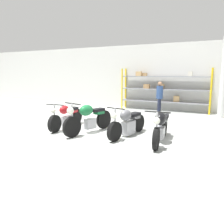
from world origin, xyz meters
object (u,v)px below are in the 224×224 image
motorcycle_green (88,118)px  motorcycle_grey (127,123)px  shelving_rack (163,88)px  motorcycle_black (161,126)px  person_browsing (160,95)px  motorcycle_red (66,116)px

motorcycle_green → motorcycle_grey: (1.34, 0.22, -0.10)m
shelving_rack → motorcycle_black: size_ratio=2.27×
motorcycle_green → motorcycle_grey: size_ratio=1.07×
motorcycle_black → person_browsing: person_browsing is taller
shelving_rack → person_browsing: (0.13, -1.19, -0.27)m
motorcycle_grey → person_browsing: bearing=-168.7°
motorcycle_red → motorcycle_green: motorcycle_green is taller
shelving_rack → motorcycle_grey: shelving_rack is taller
person_browsing → shelving_rack: bearing=-83.5°
shelving_rack → motorcycle_green: size_ratio=2.23×
motorcycle_red → person_browsing: size_ratio=1.26×
shelving_rack → person_browsing: shelving_rack is taller
motorcycle_red → motorcycle_black: bearing=83.9°
motorcycle_black → person_browsing: (-1.13, 4.41, 0.45)m
shelving_rack → motorcycle_grey: bearing=-88.5°
motorcycle_red → person_browsing: bearing=146.9°
motorcycle_red → motorcycle_green: bearing=74.4°
motorcycle_green → person_browsing: person_browsing is taller
motorcycle_red → person_browsing: (2.45, 4.20, 0.52)m
motorcycle_red → motorcycle_green: 1.15m
shelving_rack → motorcycle_black: bearing=-77.3°
motorcycle_grey → motorcycle_black: motorcycle_black is taller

